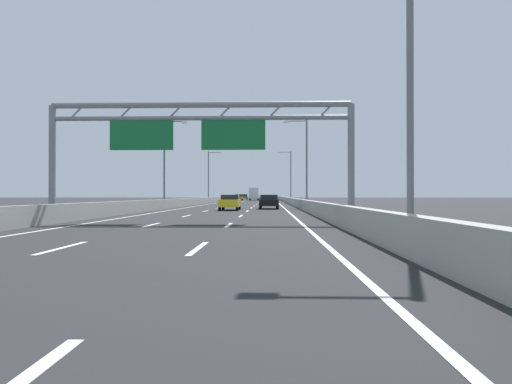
% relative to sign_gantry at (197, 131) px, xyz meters
% --- Properties ---
extents(ground_plane, '(260.00, 260.00, 0.00)m').
position_rel_sign_gantry_xyz_m(ground_plane, '(0.16, 75.33, -4.82)').
color(ground_plane, '#262628').
extents(lane_dash_left_1, '(0.16, 3.00, 0.01)m').
position_rel_sign_gantry_xyz_m(lane_dash_left_1, '(-1.64, -12.17, -4.81)').
color(lane_dash_left_1, white).
rests_on(lane_dash_left_1, ground_plane).
extents(lane_dash_left_2, '(0.16, 3.00, 0.01)m').
position_rel_sign_gantry_xyz_m(lane_dash_left_2, '(-1.64, -3.17, -4.81)').
color(lane_dash_left_2, white).
rests_on(lane_dash_left_2, ground_plane).
extents(lane_dash_left_3, '(0.16, 3.00, 0.01)m').
position_rel_sign_gantry_xyz_m(lane_dash_left_3, '(-1.64, 5.83, -4.81)').
color(lane_dash_left_3, white).
rests_on(lane_dash_left_3, ground_plane).
extents(lane_dash_left_4, '(0.16, 3.00, 0.01)m').
position_rel_sign_gantry_xyz_m(lane_dash_left_4, '(-1.64, 14.83, -4.81)').
color(lane_dash_left_4, white).
rests_on(lane_dash_left_4, ground_plane).
extents(lane_dash_left_5, '(0.16, 3.00, 0.01)m').
position_rel_sign_gantry_xyz_m(lane_dash_left_5, '(-1.64, 23.83, -4.81)').
color(lane_dash_left_5, white).
rests_on(lane_dash_left_5, ground_plane).
extents(lane_dash_left_6, '(0.16, 3.00, 0.01)m').
position_rel_sign_gantry_xyz_m(lane_dash_left_6, '(-1.64, 32.83, -4.81)').
color(lane_dash_left_6, white).
rests_on(lane_dash_left_6, ground_plane).
extents(lane_dash_left_7, '(0.16, 3.00, 0.01)m').
position_rel_sign_gantry_xyz_m(lane_dash_left_7, '(-1.64, 41.83, -4.81)').
color(lane_dash_left_7, white).
rests_on(lane_dash_left_7, ground_plane).
extents(lane_dash_left_8, '(0.16, 3.00, 0.01)m').
position_rel_sign_gantry_xyz_m(lane_dash_left_8, '(-1.64, 50.83, -4.81)').
color(lane_dash_left_8, white).
rests_on(lane_dash_left_8, ground_plane).
extents(lane_dash_left_9, '(0.16, 3.00, 0.01)m').
position_rel_sign_gantry_xyz_m(lane_dash_left_9, '(-1.64, 59.83, -4.81)').
color(lane_dash_left_9, white).
rests_on(lane_dash_left_9, ground_plane).
extents(lane_dash_left_10, '(0.16, 3.00, 0.01)m').
position_rel_sign_gantry_xyz_m(lane_dash_left_10, '(-1.64, 68.83, -4.81)').
color(lane_dash_left_10, white).
rests_on(lane_dash_left_10, ground_plane).
extents(lane_dash_left_11, '(0.16, 3.00, 0.01)m').
position_rel_sign_gantry_xyz_m(lane_dash_left_11, '(-1.64, 77.83, -4.81)').
color(lane_dash_left_11, white).
rests_on(lane_dash_left_11, ground_plane).
extents(lane_dash_left_12, '(0.16, 3.00, 0.01)m').
position_rel_sign_gantry_xyz_m(lane_dash_left_12, '(-1.64, 86.83, -4.81)').
color(lane_dash_left_12, white).
rests_on(lane_dash_left_12, ground_plane).
extents(lane_dash_left_13, '(0.16, 3.00, 0.01)m').
position_rel_sign_gantry_xyz_m(lane_dash_left_13, '(-1.64, 95.83, -4.81)').
color(lane_dash_left_13, white).
rests_on(lane_dash_left_13, ground_plane).
extents(lane_dash_left_14, '(0.16, 3.00, 0.01)m').
position_rel_sign_gantry_xyz_m(lane_dash_left_14, '(-1.64, 104.83, -4.81)').
color(lane_dash_left_14, white).
rests_on(lane_dash_left_14, ground_plane).
extents(lane_dash_left_15, '(0.16, 3.00, 0.01)m').
position_rel_sign_gantry_xyz_m(lane_dash_left_15, '(-1.64, 113.83, -4.81)').
color(lane_dash_left_15, white).
rests_on(lane_dash_left_15, ground_plane).
extents(lane_dash_left_16, '(0.16, 3.00, 0.01)m').
position_rel_sign_gantry_xyz_m(lane_dash_left_16, '(-1.64, 122.83, -4.81)').
color(lane_dash_left_16, white).
rests_on(lane_dash_left_16, ground_plane).
extents(lane_dash_left_17, '(0.16, 3.00, 0.01)m').
position_rel_sign_gantry_xyz_m(lane_dash_left_17, '(-1.64, 131.83, -4.81)').
color(lane_dash_left_17, white).
rests_on(lane_dash_left_17, ground_plane).
extents(lane_dash_right_1, '(0.16, 3.00, 0.01)m').
position_rel_sign_gantry_xyz_m(lane_dash_right_1, '(1.96, -12.17, -4.81)').
color(lane_dash_right_1, white).
rests_on(lane_dash_right_1, ground_plane).
extents(lane_dash_right_2, '(0.16, 3.00, 0.01)m').
position_rel_sign_gantry_xyz_m(lane_dash_right_2, '(1.96, -3.17, -4.81)').
color(lane_dash_right_2, white).
rests_on(lane_dash_right_2, ground_plane).
extents(lane_dash_right_3, '(0.16, 3.00, 0.01)m').
position_rel_sign_gantry_xyz_m(lane_dash_right_3, '(1.96, 5.83, -4.81)').
color(lane_dash_right_3, white).
rests_on(lane_dash_right_3, ground_plane).
extents(lane_dash_right_4, '(0.16, 3.00, 0.01)m').
position_rel_sign_gantry_xyz_m(lane_dash_right_4, '(1.96, 14.83, -4.81)').
color(lane_dash_right_4, white).
rests_on(lane_dash_right_4, ground_plane).
extents(lane_dash_right_5, '(0.16, 3.00, 0.01)m').
position_rel_sign_gantry_xyz_m(lane_dash_right_5, '(1.96, 23.83, -4.81)').
color(lane_dash_right_5, white).
rests_on(lane_dash_right_5, ground_plane).
extents(lane_dash_right_6, '(0.16, 3.00, 0.01)m').
position_rel_sign_gantry_xyz_m(lane_dash_right_6, '(1.96, 32.83, -4.81)').
color(lane_dash_right_6, white).
rests_on(lane_dash_right_6, ground_plane).
extents(lane_dash_right_7, '(0.16, 3.00, 0.01)m').
position_rel_sign_gantry_xyz_m(lane_dash_right_7, '(1.96, 41.83, -4.81)').
color(lane_dash_right_7, white).
rests_on(lane_dash_right_7, ground_plane).
extents(lane_dash_right_8, '(0.16, 3.00, 0.01)m').
position_rel_sign_gantry_xyz_m(lane_dash_right_8, '(1.96, 50.83, -4.81)').
color(lane_dash_right_8, white).
rests_on(lane_dash_right_8, ground_plane).
extents(lane_dash_right_9, '(0.16, 3.00, 0.01)m').
position_rel_sign_gantry_xyz_m(lane_dash_right_9, '(1.96, 59.83, -4.81)').
color(lane_dash_right_9, white).
rests_on(lane_dash_right_9, ground_plane).
extents(lane_dash_right_10, '(0.16, 3.00, 0.01)m').
position_rel_sign_gantry_xyz_m(lane_dash_right_10, '(1.96, 68.83, -4.81)').
color(lane_dash_right_10, white).
rests_on(lane_dash_right_10, ground_plane).
extents(lane_dash_right_11, '(0.16, 3.00, 0.01)m').
position_rel_sign_gantry_xyz_m(lane_dash_right_11, '(1.96, 77.83, -4.81)').
color(lane_dash_right_11, white).
rests_on(lane_dash_right_11, ground_plane).
extents(lane_dash_right_12, '(0.16, 3.00, 0.01)m').
position_rel_sign_gantry_xyz_m(lane_dash_right_12, '(1.96, 86.83, -4.81)').
color(lane_dash_right_12, white).
rests_on(lane_dash_right_12, ground_plane).
extents(lane_dash_right_13, '(0.16, 3.00, 0.01)m').
position_rel_sign_gantry_xyz_m(lane_dash_right_13, '(1.96, 95.83, -4.81)').
color(lane_dash_right_13, white).
rests_on(lane_dash_right_13, ground_plane).
extents(lane_dash_right_14, '(0.16, 3.00, 0.01)m').
position_rel_sign_gantry_xyz_m(lane_dash_right_14, '(1.96, 104.83, -4.81)').
color(lane_dash_right_14, white).
rests_on(lane_dash_right_14, ground_plane).
extents(lane_dash_right_15, '(0.16, 3.00, 0.01)m').
position_rel_sign_gantry_xyz_m(lane_dash_right_15, '(1.96, 113.83, -4.81)').
color(lane_dash_right_15, white).
rests_on(lane_dash_right_15, ground_plane).
extents(lane_dash_right_16, '(0.16, 3.00, 0.01)m').
position_rel_sign_gantry_xyz_m(lane_dash_right_16, '(1.96, 122.83, -4.81)').
color(lane_dash_right_16, white).
rests_on(lane_dash_right_16, ground_plane).
extents(lane_dash_right_17, '(0.16, 3.00, 0.01)m').
position_rel_sign_gantry_xyz_m(lane_dash_right_17, '(1.96, 131.83, -4.81)').
color(lane_dash_right_17, white).
rests_on(lane_dash_right_17, ground_plane).
extents(edge_line_left, '(0.16, 176.00, 0.01)m').
position_rel_sign_gantry_xyz_m(edge_line_left, '(-5.09, 63.33, -4.81)').
color(edge_line_left, white).
rests_on(edge_line_left, ground_plane).
extents(edge_line_right, '(0.16, 176.00, 0.01)m').
position_rel_sign_gantry_xyz_m(edge_line_right, '(5.41, 63.33, -4.81)').
color(edge_line_right, white).
rests_on(edge_line_right, ground_plane).
extents(barrier_left, '(0.45, 220.00, 0.95)m').
position_rel_sign_gantry_xyz_m(barrier_left, '(-6.74, 85.33, -4.34)').
color(barrier_left, '#9E9E99').
rests_on(barrier_left, ground_plane).
extents(barrier_right, '(0.45, 220.00, 0.95)m').
position_rel_sign_gantry_xyz_m(barrier_right, '(7.06, 85.33, -4.34)').
color(barrier_right, '#9E9E99').
rests_on(barrier_right, ground_plane).
extents(sign_gantry, '(16.34, 0.36, 6.36)m').
position_rel_sign_gantry_xyz_m(sign_gantry, '(0.00, 0.00, 0.00)').
color(sign_gantry, gray).
rests_on(sign_gantry, ground_plane).
extents(streetlamp_right_near, '(2.58, 0.28, 9.50)m').
position_rel_sign_gantry_xyz_m(streetlamp_right_near, '(7.63, -10.94, 0.58)').
color(streetlamp_right_near, slate).
rests_on(streetlamp_right_near, ground_plane).
extents(streetlamp_left_mid, '(2.58, 0.28, 9.50)m').
position_rel_sign_gantry_xyz_m(streetlamp_left_mid, '(-7.31, 24.75, 0.58)').
color(streetlamp_left_mid, slate).
rests_on(streetlamp_left_mid, ground_plane).
extents(streetlamp_right_mid, '(2.58, 0.28, 9.50)m').
position_rel_sign_gantry_xyz_m(streetlamp_right_mid, '(7.63, 24.75, 0.58)').
color(streetlamp_right_mid, slate).
rests_on(streetlamp_right_mid, ground_plane).
extents(streetlamp_left_far, '(2.58, 0.28, 9.50)m').
position_rel_sign_gantry_xyz_m(streetlamp_left_far, '(-7.31, 60.44, 0.58)').
color(streetlamp_left_far, slate).
rests_on(streetlamp_left_far, ground_plane).
extents(streetlamp_right_far, '(2.58, 0.28, 9.50)m').
position_rel_sign_gantry_xyz_m(streetlamp_right_far, '(7.63, 60.44, 0.58)').
color(streetlamp_right_far, slate).
rests_on(streetlamp_right_far, ground_plane).
extents(silver_car, '(1.89, 4.40, 1.41)m').
position_rel_sign_gantry_xyz_m(silver_car, '(3.80, 93.29, -4.08)').
color(silver_car, '#A8ADB2').
rests_on(silver_car, ground_plane).
extents(green_car, '(1.83, 4.52, 1.55)m').
position_rel_sign_gantry_xyz_m(green_car, '(-3.47, 109.64, -4.03)').
color(green_car, '#1E7A38').
rests_on(green_car, ground_plane).
extents(black_car, '(1.89, 4.49, 1.41)m').
position_rel_sign_gantry_xyz_m(black_car, '(3.80, 21.24, -4.08)').
color(black_car, black).
rests_on(black_car, ground_plane).
extents(blue_car, '(1.77, 4.29, 1.49)m').
position_rel_sign_gantry_xyz_m(blue_car, '(-0.02, 115.19, -4.06)').
color(blue_car, '#2347AD').
rests_on(blue_car, ground_plane).
extents(orange_car, '(1.89, 4.11, 1.51)m').
position_rel_sign_gantry_xyz_m(orange_car, '(-3.60, 86.66, -4.05)').
color(orange_car, orange).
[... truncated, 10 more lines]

